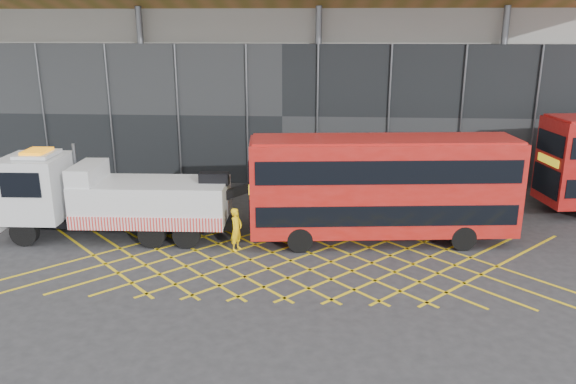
{
  "coord_description": "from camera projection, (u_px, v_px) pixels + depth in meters",
  "views": [
    {
      "loc": [
        4.5,
        -20.48,
        8.89
      ],
      "look_at": [
        3.0,
        1.5,
        2.4
      ],
      "focal_mm": 35.0,
      "sensor_mm": 36.0,
      "label": 1
    }
  ],
  "objects": [
    {
      "name": "ground_plane",
      "position": [
        211.0,
        259.0,
        22.41
      ],
      "size": [
        120.0,
        120.0,
        0.0
      ],
      "primitive_type": "plane",
      "color": "#29292C"
    },
    {
      "name": "road_markings",
      "position": [
        290.0,
        261.0,
        22.19
      ],
      "size": [
        23.16,
        7.16,
        0.01
      ],
      "color": "yellow",
      "rests_on": "ground_plane"
    },
    {
      "name": "construction_building",
      "position": [
        289.0,
        26.0,
        37.35
      ],
      "size": [
        55.0,
        23.97,
        18.0
      ],
      "color": "#979792",
      "rests_on": "ground_plane"
    },
    {
      "name": "recovery_truck",
      "position": [
        108.0,
        197.0,
        24.2
      ],
      "size": [
        11.39,
        2.95,
        3.97
      ],
      "rotation": [
        0.0,
        0.0,
        0.03
      ],
      "color": "black",
      "rests_on": "ground_plane"
    },
    {
      "name": "bus_towed",
      "position": [
        382.0,
        185.0,
        23.58
      ],
      "size": [
        11.33,
        3.67,
        4.53
      ],
      "rotation": [
        0.0,
        0.0,
        0.1
      ],
      "color": "#AD140F",
      "rests_on": "ground_plane"
    },
    {
      "name": "worker",
      "position": [
        236.0,
        229.0,
        23.05
      ],
      "size": [
        0.64,
        0.77,
        1.8
      ],
      "primitive_type": "imported",
      "rotation": [
        0.0,
        0.0,
        1.21
      ],
      "color": "yellow",
      "rests_on": "ground_plane"
    }
  ]
}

